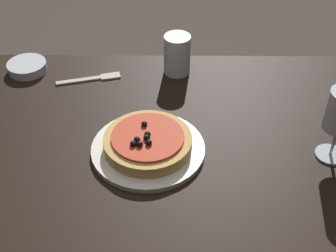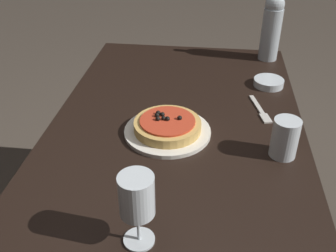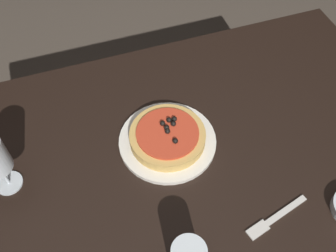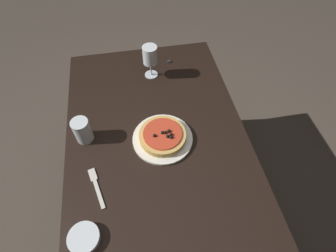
# 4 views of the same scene
# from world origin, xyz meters

# --- Properties ---
(ground_plane) EXTENTS (14.00, 14.00, 0.00)m
(ground_plane) POSITION_xyz_m (0.00, 0.00, 0.00)
(ground_plane) COLOR #4C4238
(dining_table) EXTENTS (1.31, 0.77, 0.72)m
(dining_table) POSITION_xyz_m (0.00, 0.00, 0.62)
(dining_table) COLOR black
(dining_table) RESTS_ON ground_plane
(dinner_plate) EXTENTS (0.25, 0.25, 0.01)m
(dinner_plate) POSITION_xyz_m (0.03, -0.02, 0.72)
(dinner_plate) COLOR white
(dinner_plate) RESTS_ON dining_table
(pizza) EXTENTS (0.20, 0.20, 0.04)m
(pizza) POSITION_xyz_m (0.03, -0.02, 0.75)
(pizza) COLOR tan
(pizza) RESTS_ON dinner_plate
(wine_glass) EXTENTS (0.07, 0.07, 0.17)m
(wine_glass) POSITION_xyz_m (0.43, -0.03, 0.84)
(wine_glass) COLOR silver
(wine_glass) RESTS_ON dining_table
(water_cup) EXTENTS (0.07, 0.07, 0.11)m
(water_cup) POSITION_xyz_m (0.09, 0.30, 0.77)
(water_cup) COLOR silver
(water_cup) RESTS_ON dining_table
(side_bowl) EXTENTS (0.11, 0.11, 0.02)m
(side_bowl) POSITION_xyz_m (-0.32, 0.30, 0.73)
(side_bowl) COLOR silver
(side_bowl) RESTS_ON dining_table
(fork) EXTENTS (0.17, 0.06, 0.00)m
(fork) POSITION_xyz_m (-0.13, 0.26, 0.72)
(fork) COLOR beige
(fork) RESTS_ON dining_table
(bottle_cap) EXTENTS (0.02, 0.02, 0.01)m
(bottle_cap) POSITION_xyz_m (0.52, -0.14, 0.72)
(bottle_cap) COLOR black
(bottle_cap) RESTS_ON dining_table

